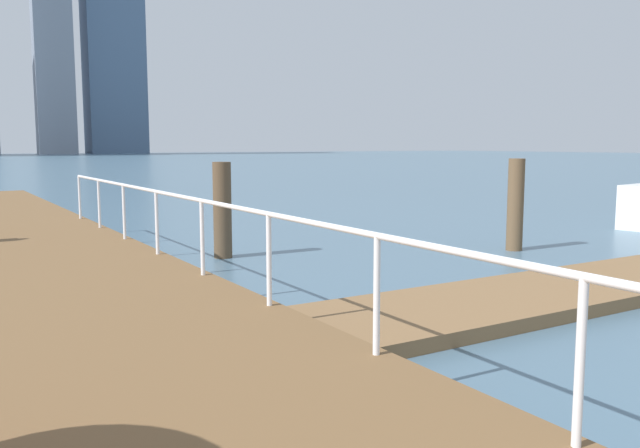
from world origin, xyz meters
The scene contains 6 objects.
ground_plane centered at (0.00, 20.00, 0.00)m, with size 300.00×300.00×0.00m, color slate.
boardwalk_railing centered at (-3.15, 7.10, 1.26)m, with size 0.06×22.64×1.08m.
dock_piling_1 centered at (4.16, 11.13, 0.97)m, with size 0.34×0.34×1.93m, color brown.
dock_piling_4 centered at (-1.45, 13.49, 0.94)m, with size 0.36×0.36×1.88m, color brown.
skyline_tower_3 centered at (19.90, 157.57, 30.01)m, with size 7.85×11.44×60.01m, color gray.
skyline_tower_4 centered at (33.93, 160.50, 20.12)m, with size 13.48×6.33×40.25m, color slate.
Camera 1 is at (-6.46, 1.59, 2.23)m, focal length 36.78 mm.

